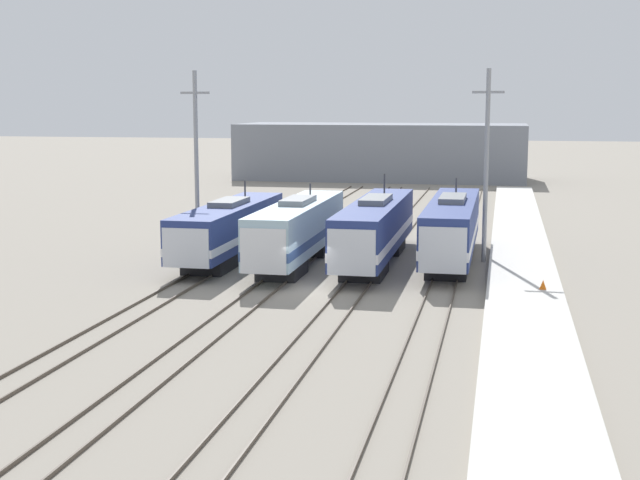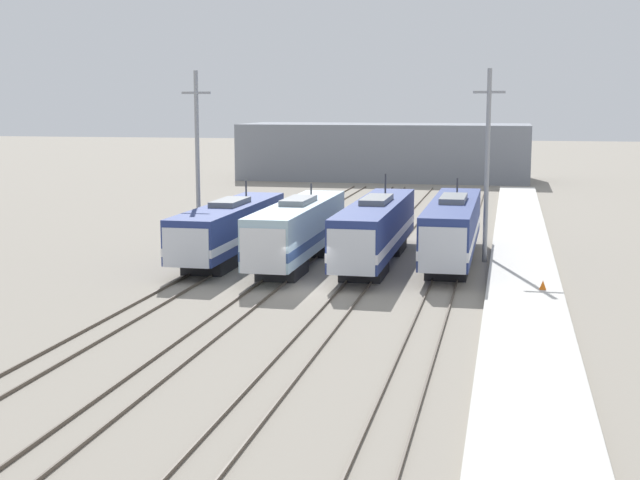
{
  "view_description": "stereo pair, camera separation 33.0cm",
  "coord_description": "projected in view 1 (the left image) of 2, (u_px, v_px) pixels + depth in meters",
  "views": [
    {
      "loc": [
        10.29,
        -46.98,
        10.24
      ],
      "look_at": [
        0.1,
        2.43,
        2.42
      ],
      "focal_mm": 50.0,
      "sensor_mm": 36.0,
      "label": 1
    },
    {
      "loc": [
        10.61,
        -46.91,
        10.24
      ],
      "look_at": [
        0.1,
        2.43,
        2.42
      ],
      "focal_mm": 50.0,
      "sensor_mm": 36.0,
      "label": 2
    }
  ],
  "objects": [
    {
      "name": "rail_pair_center_left",
      "position": [
        267.0,
        287.0,
        49.56
      ],
      "size": [
        1.51,
        120.0,
        0.15
      ],
      "color": "#4C4238",
      "rests_on": "ground_plane"
    },
    {
      "name": "locomotive_far_right",
      "position": [
        452.0,
        229.0,
        56.76
      ],
      "size": [
        2.89,
        17.9,
        5.14
      ],
      "color": "black",
      "rests_on": "ground_plane"
    },
    {
      "name": "rail_pair_far_right",
      "position": [
        440.0,
        294.0,
        47.65
      ],
      "size": [
        1.51,
        120.0,
        0.15
      ],
      "color": "#4C4238",
      "rests_on": "ground_plane"
    },
    {
      "name": "catenary_tower_left",
      "position": [
        196.0,
        159.0,
        60.68
      ],
      "size": [
        2.02,
        0.29,
        12.35
      ],
      "color": "gray",
      "rests_on": "ground_plane"
    },
    {
      "name": "rail_pair_far_left",
      "position": [
        186.0,
        283.0,
        50.51
      ],
      "size": [
        1.51,
        120.0,
        0.15
      ],
      "color": "#4C4238",
      "rests_on": "ground_plane"
    },
    {
      "name": "catenary_tower_right",
      "position": [
        486.0,
        163.0,
        56.79
      ],
      "size": [
        2.02,
        0.29,
        12.35
      ],
      "color": "gray",
      "rests_on": "ground_plane"
    },
    {
      "name": "traffic_cone",
      "position": [
        543.0,
        285.0,
        47.29
      ],
      "size": [
        0.37,
        0.37,
        0.5
      ],
      "color": "orange",
      "rests_on": "platform"
    },
    {
      "name": "ground_plane",
      "position": [
        309.0,
        290.0,
        49.09
      ],
      "size": [
        400.0,
        400.0,
        0.0
      ],
      "primitive_type": "plane",
      "color": "gray"
    },
    {
      "name": "platform",
      "position": [
        525.0,
        295.0,
        46.75
      ],
      "size": [
        4.0,
        120.0,
        0.4
      ],
      "color": "beige",
      "rests_on": "ground_plane"
    },
    {
      "name": "locomotive_center_left",
      "position": [
        296.0,
        231.0,
        56.0
      ],
      "size": [
        2.85,
        16.87,
        4.85
      ],
      "color": "#232326",
      "rests_on": "ground_plane"
    },
    {
      "name": "locomotive_center_right",
      "position": [
        375.0,
        230.0,
        56.47
      ],
      "size": [
        2.91,
        18.59,
        5.44
      ],
      "color": "black",
      "rests_on": "ground_plane"
    },
    {
      "name": "depot_building",
      "position": [
        382.0,
        151.0,
        119.53
      ],
      "size": [
        37.96,
        13.66,
        7.38
      ],
      "color": "gray",
      "rests_on": "ground_plane"
    },
    {
      "name": "rail_pair_center_right",
      "position": [
        352.0,
        290.0,
        48.6
      ],
      "size": [
        1.51,
        120.0,
        0.15
      ],
      "color": "#4C4238",
      "rests_on": "ground_plane"
    },
    {
      "name": "locomotive_far_left",
      "position": [
        227.0,
        230.0,
        57.76
      ],
      "size": [
        3.04,
        16.66,
        4.89
      ],
      "color": "black",
      "rests_on": "ground_plane"
    }
  ]
}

